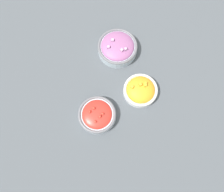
{
  "coord_description": "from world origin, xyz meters",
  "views": [
    {
      "loc": [
        -0.2,
        -0.15,
        0.92
      ],
      "look_at": [
        0.0,
        0.0,
        0.03
      ],
      "focal_mm": 35.0,
      "sensor_mm": 36.0,
      "label": 1
    }
  ],
  "objects": [
    {
      "name": "bowl_squash",
      "position": [
        0.1,
        -0.08,
        0.03
      ],
      "size": [
        0.15,
        0.15,
        0.07
      ],
      "color": "white",
      "rests_on": "ground_plane"
    },
    {
      "name": "bowl_red_onion",
      "position": [
        0.2,
        0.12,
        0.03
      ],
      "size": [
        0.18,
        0.18,
        0.07
      ],
      "color": "#B2C1CC",
      "rests_on": "ground_plane"
    },
    {
      "name": "ground_plane",
      "position": [
        0.0,
        0.0,
        0.0
      ],
      "size": [
        3.0,
        3.0,
        0.0
      ],
      "primitive_type": "plane",
      "color": "#4C5156"
    },
    {
      "name": "bowl_cherry_tomatoes",
      "position": [
        -0.1,
        0.0,
        0.03
      ],
      "size": [
        0.16,
        0.16,
        0.06
      ],
      "color": "#B2C1CC",
      "rests_on": "ground_plane"
    }
  ]
}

